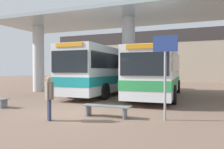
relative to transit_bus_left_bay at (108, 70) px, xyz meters
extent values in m
plane|color=#755B4C|center=(1.91, -7.84, -1.90)|extent=(100.00, 100.00, 0.00)
cube|color=tan|center=(1.91, 19.55, 2.20)|extent=(40.00, 0.50, 8.22)
cube|color=#332D2D|center=(1.91, 19.55, 5.33)|extent=(40.00, 0.58, 1.97)
cylinder|color=silver|center=(-6.31, -0.62, 0.93)|extent=(0.96, 0.96, 5.66)
cylinder|color=silver|center=(1.91, -0.62, 0.93)|extent=(0.96, 0.96, 5.66)
cube|color=#93A3A8|center=(1.91, -0.62, 3.87)|extent=(21.45, 6.49, 0.24)
cube|color=silver|center=(0.00, 0.01, -0.02)|extent=(2.54, 11.16, 3.07)
cube|color=black|center=(0.00, 0.01, 0.56)|extent=(2.58, 10.72, 0.98)
cube|color=teal|center=(0.00, 0.01, -0.72)|extent=(2.58, 11.20, 0.55)
cube|color=black|center=(0.03, -5.60, 0.44)|extent=(2.29, 0.07, 1.23)
cube|color=orange|center=(0.03, -5.60, 1.37)|extent=(1.74, 0.06, 0.22)
cylinder|color=black|center=(-1.23, -3.45, -1.37)|extent=(0.28, 1.06, 1.06)
cylinder|color=black|center=(1.26, -3.44, -1.37)|extent=(0.28, 1.06, 1.06)
cylinder|color=black|center=(-1.26, 3.07, -1.37)|extent=(0.28, 1.06, 1.06)
cylinder|color=black|center=(1.23, 3.08, -1.37)|extent=(0.28, 1.06, 1.06)
cube|color=silver|center=(4.05, -0.46, -0.17)|extent=(3.05, 10.78, 2.79)
cube|color=black|center=(4.05, -0.46, 0.36)|extent=(3.07, 10.36, 0.89)
cube|color=#2D934C|center=(4.05, -0.46, -0.79)|extent=(3.09, 10.82, 0.50)
cube|color=black|center=(4.31, -5.82, 0.25)|extent=(2.32, 0.18, 1.12)
cube|color=orange|center=(4.31, -5.82, 1.09)|extent=(1.77, 0.14, 0.22)
cylinder|color=black|center=(2.95, -3.83, -1.38)|extent=(0.33, 1.07, 1.05)
cylinder|color=black|center=(5.47, -3.70, -1.38)|extent=(0.33, 1.07, 1.05)
cylinder|color=black|center=(2.64, 2.41, -1.38)|extent=(0.33, 1.07, 1.05)
cylinder|color=black|center=(5.16, 2.53, -1.38)|extent=(0.33, 1.07, 1.05)
cube|color=slate|center=(3.32, -8.00, -1.46)|extent=(1.97, 0.44, 0.04)
cube|color=slate|center=(2.53, -8.00, -1.69)|extent=(0.07, 0.37, 0.42)
cube|color=slate|center=(4.11, -8.00, -1.69)|extent=(0.07, 0.37, 0.42)
cube|color=slate|center=(-2.15, -8.00, -1.69)|extent=(0.07, 0.37, 0.42)
cylinder|color=gray|center=(5.57, -7.67, -0.63)|extent=(0.09, 0.09, 2.55)
cube|color=navy|center=(5.57, -7.67, 0.95)|extent=(0.90, 0.06, 0.60)
cylinder|color=#333856|center=(1.55, -9.30, -1.51)|extent=(0.16, 0.16, 0.79)
cylinder|color=#333856|center=(1.67, -9.40, -1.51)|extent=(0.16, 0.16, 0.79)
cube|color=#706656|center=(1.61, -9.35, -0.78)|extent=(0.48, 0.45, 0.66)
sphere|color=tan|center=(1.61, -9.35, -0.36)|extent=(0.18, 0.18, 0.18)
cylinder|color=#706656|center=(1.41, -9.19, -0.77)|extent=(0.12, 0.12, 0.56)
cylinder|color=#706656|center=(1.81, -9.51, -0.77)|extent=(0.12, 0.12, 0.56)
camera|label=1|loc=(6.75, -15.93, -0.03)|focal=35.00mm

